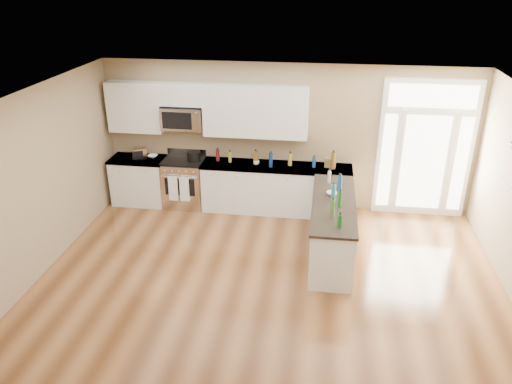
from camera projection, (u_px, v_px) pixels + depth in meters
The scene contains 18 objects.
ground at pixel (257, 337), 6.44m from camera, with size 8.00×8.00×0.00m, color brown.
room_shell at pixel (257, 220), 5.74m from camera, with size 8.00×8.00×8.00m.
back_cabinet_left at pixel (141, 182), 9.96m from camera, with size 1.10×0.66×0.94m.
back_cabinet_right at pixel (276, 190), 9.61m from camera, with size 2.85×0.66×0.94m.
peninsula_cabinet at pixel (332, 230), 8.16m from camera, with size 0.69×2.32×0.94m.
upper_cabinet_left at pixel (135, 107), 9.48m from camera, with size 1.04×0.33×0.95m, color white.
upper_cabinet_right at pixel (255, 112), 9.18m from camera, with size 1.94×0.33×0.95m, color white.
upper_cabinet_short at pixel (182, 94), 9.24m from camera, with size 0.82×0.33×0.40m, color white.
microwave at pixel (183, 118), 9.39m from camera, with size 0.78×0.41×0.42m.
entry_door at pixel (425, 149), 9.14m from camera, with size 1.70×0.10×2.60m.
kitchen_range at pixel (184, 182), 9.82m from camera, with size 0.78×0.69×1.08m.
stockpot at pixel (194, 156), 9.57m from camera, with size 0.26×0.26×0.20m, color black.
toaster_oven at pixel (140, 153), 9.70m from camera, with size 0.26×0.20×0.22m, color silver.
cardboard_box at pixel (330, 162), 9.31m from camera, with size 0.21×0.15×0.17m, color brown.
bowl_left at pixel (153, 156), 9.79m from camera, with size 0.19×0.19×0.05m, color white.
bowl_peninsula at pixel (332, 193), 8.18m from camera, with size 0.17×0.17×0.05m, color white.
cup_counter at pixel (256, 162), 9.43m from camera, with size 0.11×0.11×0.08m, color white.
counter_bottles at pixel (299, 172), 8.76m from camera, with size 2.39×2.46×0.32m.
Camera 1 is at (0.71, -5.04, 4.37)m, focal length 35.00 mm.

